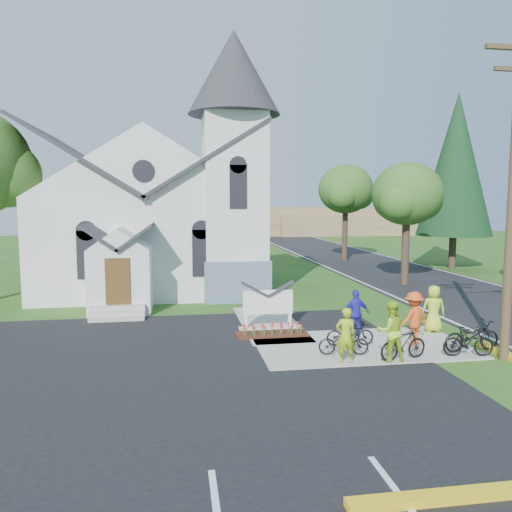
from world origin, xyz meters
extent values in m
plane|color=#255518|center=(0.00, 0.00, 0.00)|extent=(120.00, 120.00, 0.00)
cube|color=black|center=(-7.00, -2.00, 0.01)|extent=(20.00, 16.00, 0.02)
cube|color=black|center=(10.00, 15.00, 0.01)|extent=(8.00, 90.00, 0.02)
cube|color=#A09A91|center=(1.50, 0.50, 0.03)|extent=(7.00, 4.00, 0.05)
cube|color=white|center=(-6.00, 13.00, 2.50)|extent=(11.00, 9.00, 5.00)
cube|color=slate|center=(-1.70, 9.70, 1.00)|extent=(3.20, 3.20, 2.00)
cube|color=white|center=(-1.70, 9.70, 4.50)|extent=(3.00, 3.00, 9.00)
cone|color=#27272C|center=(-1.70, 9.70, 11.00)|extent=(4.50, 4.50, 4.00)
cube|color=white|center=(-7.00, 7.30, 1.40)|extent=(2.60, 2.40, 2.80)
cube|color=#4F3416|center=(-7.00, 6.07, 1.50)|extent=(1.00, 0.10, 2.00)
cube|color=#A09A91|center=(-1.20, 3.20, 0.05)|extent=(2.20, 0.40, 0.10)
cube|color=white|center=(-2.05, 3.20, 0.55)|extent=(0.12, 0.12, 1.00)
cube|color=white|center=(-0.35, 3.20, 0.55)|extent=(0.12, 0.12, 1.00)
cube|color=white|center=(-1.20, 3.20, 1.05)|extent=(1.90, 0.14, 0.90)
cube|color=#34180E|center=(-1.20, 2.30, 0.04)|extent=(2.60, 1.10, 0.07)
cylinder|color=#34241C|center=(8.50, 12.00, 2.02)|extent=(0.44, 0.44, 4.05)
ellipsoid|color=#2E551D|center=(8.50, 12.00, 5.25)|extent=(4.00, 4.00, 3.60)
cylinder|color=#34241C|center=(9.00, 24.00, 2.25)|extent=(0.44, 0.44, 4.50)
ellipsoid|color=#2E551D|center=(9.00, 24.00, 5.82)|extent=(4.40, 4.40, 3.96)
cylinder|color=#34241C|center=(15.00, 18.00, 1.20)|extent=(0.50, 0.50, 2.40)
cone|color=black|center=(15.00, 18.00, 7.40)|extent=(5.20, 5.20, 10.00)
cube|color=brown|center=(6.00, 56.00, 2.00)|extent=(60.00, 8.00, 4.00)
cube|color=brown|center=(-10.00, 58.00, 2.80)|extent=(30.00, 6.00, 5.60)
cube|color=brown|center=(22.00, 54.00, 1.50)|extent=(25.00, 6.00, 3.00)
imported|color=#9BB915|center=(0.33, -1.20, 0.88)|extent=(0.63, 0.44, 1.67)
imported|color=black|center=(1.08, 0.51, 0.46)|extent=(1.62, 0.67, 0.83)
imported|color=#A1D427|center=(1.73, -1.20, 0.96)|extent=(0.90, 0.70, 1.83)
imported|color=black|center=(2.16, -1.20, 0.54)|extent=(1.69, 0.80, 0.98)
imported|color=#2625BB|center=(1.66, 1.52, 0.89)|extent=(1.01, 0.47, 1.67)
imported|color=black|center=(0.54, -0.45, 0.46)|extent=(1.63, 0.79, 0.82)
imported|color=#DF5018|center=(3.24, 0.33, 0.94)|extent=(1.30, 0.98, 1.78)
imported|color=black|center=(4.29, -1.20, 0.52)|extent=(1.63, 0.68, 0.95)
imported|color=#BADE29|center=(4.70, 1.70, 0.91)|extent=(0.95, 0.73, 1.73)
imported|color=black|center=(4.70, -0.72, 0.56)|extent=(1.98, 0.81, 1.01)
camera|label=1|loc=(-4.54, -14.98, 4.82)|focal=35.00mm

